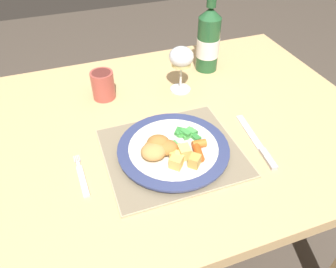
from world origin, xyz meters
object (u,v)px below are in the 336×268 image
at_px(table_knife, 259,145).
at_px(fork, 82,178).
at_px(wine_glass, 181,59).
at_px(drinking_cup, 103,85).
at_px(dining_table, 175,148).
at_px(dinner_plate, 173,150).
at_px(bottle, 208,40).

bearing_deg(table_knife, fork, 174.78).
distance_m(wine_glass, drinking_cup, 0.25).
xyz_separation_m(dining_table, fork, (-0.28, -0.13, 0.11)).
bearing_deg(fork, wine_glass, 37.78).
distance_m(dinner_plate, wine_glass, 0.31).
bearing_deg(drinking_cup, table_knife, -47.03).
xyz_separation_m(dining_table, drinking_cup, (-0.16, 0.18, 0.15)).
bearing_deg(dining_table, bottle, 49.29).
relative_size(fork, drinking_cup, 1.59).
xyz_separation_m(fork, wine_glass, (0.35, 0.27, 0.10)).
relative_size(fork, table_knife, 0.64).
bearing_deg(drinking_cup, dinner_plate, -70.28).
height_order(fork, drinking_cup, drinking_cup).
bearing_deg(bottle, drinking_cup, -171.52).
bearing_deg(dinner_plate, dining_table, 67.26).
height_order(dining_table, dinner_plate, dinner_plate).
distance_m(dining_table, dinner_plate, 0.18).
xyz_separation_m(dinner_plate, drinking_cup, (-0.11, 0.31, 0.03)).
xyz_separation_m(table_knife, drinking_cup, (-0.33, 0.35, 0.04)).
bearing_deg(wine_glass, bottle, 35.47).
bearing_deg(dining_table, wine_glass, 63.37).
bearing_deg(table_knife, bottle, 84.46).
relative_size(wine_glass, drinking_cup, 1.68).
relative_size(fork, bottle, 0.48).
bearing_deg(table_knife, dinner_plate, 168.57).
xyz_separation_m(dining_table, table_knife, (0.17, -0.17, 0.11)).
distance_m(dining_table, bottle, 0.38).
height_order(fork, table_knife, table_knife).
xyz_separation_m(fork, bottle, (0.48, 0.37, 0.10)).
relative_size(wine_glass, bottle, 0.51).
height_order(table_knife, drinking_cup, drinking_cup).
bearing_deg(bottle, wine_glass, -144.53).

